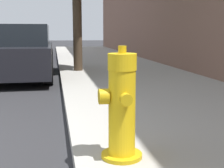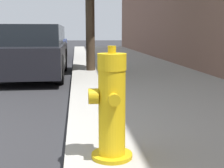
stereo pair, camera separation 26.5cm
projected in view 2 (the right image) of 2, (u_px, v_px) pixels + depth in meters
name	position (u px, v px, depth m)	size (l,w,h in m)	color
fire_hydrant	(111.00, 108.00, 2.63)	(0.37, 0.37, 0.96)	#C39C11
parked_car_near	(32.00, 52.00, 8.14)	(1.69, 3.97, 1.36)	black
parked_car_mid	(45.00, 43.00, 13.72)	(1.85, 4.48, 1.41)	navy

